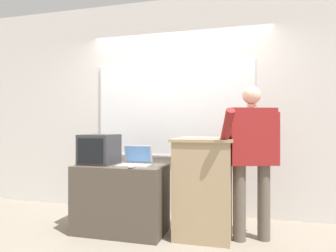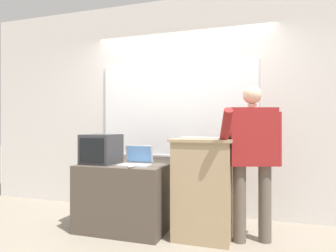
{
  "view_description": "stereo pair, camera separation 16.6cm",
  "coord_description": "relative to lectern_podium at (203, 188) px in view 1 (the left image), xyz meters",
  "views": [
    {
      "loc": [
        0.94,
        -2.8,
        1.19
      ],
      "look_at": [
        0.1,
        0.32,
        1.19
      ],
      "focal_mm": 32.0,
      "sensor_mm": 36.0,
      "label": 1
    },
    {
      "loc": [
        1.1,
        -2.75,
        1.19
      ],
      "look_at": [
        0.1,
        0.32,
        1.19
      ],
      "focal_mm": 32.0,
      "sensor_mm": 36.0,
      "label": 2
    }
  ],
  "objects": [
    {
      "name": "wireless_keyboard",
      "position": [
        0.01,
        -0.05,
        0.54
      ],
      "size": [
        0.44,
        0.14,
        0.02
      ],
      "color": "beige",
      "rests_on": "lectern_podium"
    },
    {
      "name": "person_presenter",
      "position": [
        0.5,
        0.08,
        0.41
      ],
      "size": [
        0.65,
        0.65,
        1.61
      ],
      "rotation": [
        0.0,
        0.0,
        0.34
      ],
      "color": "brown",
      "rests_on": "ground_plane"
    },
    {
      "name": "back_wall",
      "position": [
        -0.48,
        0.93,
        0.95
      ],
      "size": [
        6.4,
        0.17,
        2.97
      ],
      "color": "silver",
      "rests_on": "ground_plane"
    },
    {
      "name": "lectern_podium",
      "position": [
        0.0,
        0.0,
        0.0
      ],
      "size": [
        0.64,
        0.44,
        1.06
      ],
      "color": "tan",
      "rests_on": "ground_plane"
    },
    {
      "name": "ground_plane",
      "position": [
        -0.47,
        -0.35,
        -0.53
      ],
      "size": [
        30.0,
        30.0,
        0.0
      ],
      "primitive_type": "plane",
      "color": "gray"
    },
    {
      "name": "crt_monitor",
      "position": [
        -1.2,
        -0.01,
        0.39
      ],
      "size": [
        0.37,
        0.42,
        0.34
      ],
      "color": "#333335",
      "rests_on": "side_desk"
    },
    {
      "name": "computer_mouse_by_keyboard",
      "position": [
        0.27,
        -0.04,
        0.54
      ],
      "size": [
        0.06,
        0.1,
        0.03
      ],
      "color": "black",
      "rests_on": "lectern_podium"
    },
    {
      "name": "computer_mouse_by_laptop",
      "position": [
        -0.71,
        -0.25,
        0.24
      ],
      "size": [
        0.06,
        0.1,
        0.03
      ],
      "color": "silver",
      "rests_on": "side_desk"
    },
    {
      "name": "laptop",
      "position": [
        -0.75,
        -0.01,
        0.28
      ],
      "size": [
        0.33,
        0.28,
        0.22
      ],
      "color": "#B7BABF",
      "rests_on": "side_desk"
    },
    {
      "name": "side_desk",
      "position": [
        -0.92,
        -0.05,
        -0.15
      ],
      "size": [
        1.0,
        0.53,
        0.75
      ],
      "color": "#4C4238",
      "rests_on": "ground_plane"
    }
  ]
}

